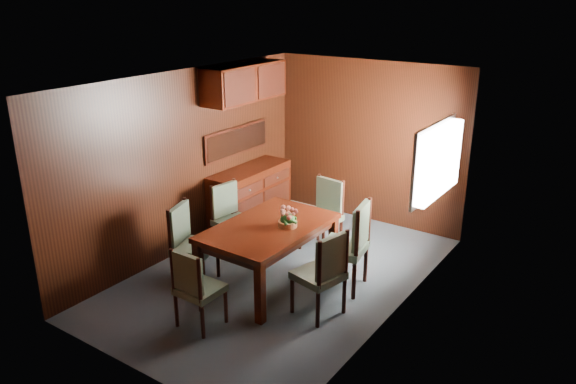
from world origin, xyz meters
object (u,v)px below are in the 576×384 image
Objects in this scene: chair_left_near at (189,240)px; dining_table at (269,233)px; chair_head at (195,285)px; sideboard at (250,198)px; chair_right_near at (324,270)px; flower_centerpiece at (288,217)px.

dining_table is at bearing 104.52° from chair_left_near.
chair_left_near is 1.01m from chair_head.
dining_table is at bearing -44.52° from sideboard.
chair_right_near reaches higher than sideboard.
sideboard is 2.60m from chair_right_near.
chair_left_near is at bearing 111.23° from chair_right_near.
chair_head is at bearing -63.95° from sideboard.
chair_right_near is 4.14× the size of flower_centerpiece.
chair_right_near is (1.71, 0.25, -0.00)m from chair_left_near.
chair_left_near is 1.00× the size of chair_right_near.
chair_right_near is 1.10× the size of chair_head.
chair_left_near is (0.44, -1.73, 0.10)m from sideboard.
sideboard is at bearing 116.52° from chair_head.
sideboard is 0.86× the size of dining_table.
dining_table is at bearing -155.93° from flower_centerpiece.
dining_table is 1.64× the size of chair_left_near.
chair_right_near is 1.35m from chair_head.
chair_head is (-0.06, -1.19, -0.15)m from dining_table.
flower_centerpiece is at bearing -38.09° from sideboard.
chair_head is at bearing 146.94° from chair_right_near.
chair_head is at bearing -92.32° from dining_table.
chair_right_near is 0.84m from flower_centerpiece.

